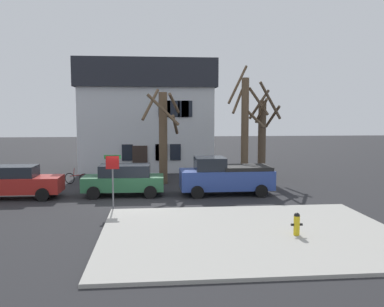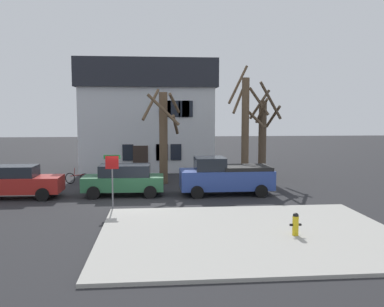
{
  "view_description": "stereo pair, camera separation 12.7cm",
  "coord_description": "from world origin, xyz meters",
  "px_view_note": "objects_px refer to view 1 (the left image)",
  "views": [
    {
      "loc": [
        0.87,
        -19.95,
        4.45
      ],
      "look_at": [
        3.03,
        2.68,
        2.23
      ],
      "focal_mm": 38.31,
      "sensor_mm": 36.0,
      "label": 1
    },
    {
      "loc": [
        1.0,
        -19.97,
        4.45
      ],
      "look_at": [
        3.03,
        2.68,
        2.23
      ],
      "focal_mm": 38.31,
      "sensor_mm": 36.0,
      "label": 2
    }
  ],
  "objects_px": {
    "tree_bare_far": "(262,134)",
    "fire_hydrant": "(297,223)",
    "car_green_wagon": "(124,179)",
    "pickup_truck_blue": "(225,176)",
    "bicycle_leaning": "(77,179)",
    "building_main": "(147,115)",
    "car_red_sedan": "(15,182)",
    "street_sign_pole": "(113,172)",
    "tree_bare_near": "(163,134)",
    "tree_bare_mid": "(245,127)"
  },
  "relations": [
    {
      "from": "car_red_sedan",
      "to": "bicycle_leaning",
      "type": "height_order",
      "value": "car_red_sedan"
    },
    {
      "from": "building_main",
      "to": "fire_hydrant",
      "type": "relative_size",
      "value": 12.9
    },
    {
      "from": "pickup_truck_blue",
      "to": "bicycle_leaning",
      "type": "height_order",
      "value": "pickup_truck_blue"
    },
    {
      "from": "tree_bare_near",
      "to": "pickup_truck_blue",
      "type": "relative_size",
      "value": 1.2
    },
    {
      "from": "building_main",
      "to": "tree_bare_mid",
      "type": "bearing_deg",
      "value": -48.69
    },
    {
      "from": "fire_hydrant",
      "to": "street_sign_pole",
      "type": "distance_m",
      "value": 8.63
    },
    {
      "from": "car_green_wagon",
      "to": "tree_bare_far",
      "type": "bearing_deg",
      "value": 26.55
    },
    {
      "from": "tree_bare_far",
      "to": "car_green_wagon",
      "type": "distance_m",
      "value": 10.12
    },
    {
      "from": "street_sign_pole",
      "to": "bicycle_leaning",
      "type": "height_order",
      "value": "street_sign_pole"
    },
    {
      "from": "building_main",
      "to": "pickup_truck_blue",
      "type": "height_order",
      "value": "building_main"
    },
    {
      "from": "car_red_sedan",
      "to": "street_sign_pole",
      "type": "height_order",
      "value": "street_sign_pole"
    },
    {
      "from": "car_green_wagon",
      "to": "fire_hydrant",
      "type": "xyz_separation_m",
      "value": [
        6.68,
        -8.37,
        -0.34
      ]
    },
    {
      "from": "building_main",
      "to": "fire_hydrant",
      "type": "bearing_deg",
      "value": -74.04
    },
    {
      "from": "car_red_sedan",
      "to": "bicycle_leaning",
      "type": "xyz_separation_m",
      "value": [
        2.43,
        4.08,
        -0.5
      ]
    },
    {
      "from": "bicycle_leaning",
      "to": "building_main",
      "type": "bearing_deg",
      "value": 58.84
    },
    {
      "from": "tree_bare_near",
      "to": "car_green_wagon",
      "type": "bearing_deg",
      "value": -121.23
    },
    {
      "from": "car_red_sedan",
      "to": "fire_hydrant",
      "type": "relative_size",
      "value": 5.84
    },
    {
      "from": "tree_bare_near",
      "to": "tree_bare_far",
      "type": "xyz_separation_m",
      "value": [
        6.59,
        0.72,
        -0.07
      ]
    },
    {
      "from": "street_sign_pole",
      "to": "tree_bare_mid",
      "type": "bearing_deg",
      "value": 42.64
    },
    {
      "from": "bicycle_leaning",
      "to": "tree_bare_near",
      "type": "bearing_deg",
      "value": -1.68
    },
    {
      "from": "tree_bare_mid",
      "to": "pickup_truck_blue",
      "type": "height_order",
      "value": "tree_bare_mid"
    },
    {
      "from": "building_main",
      "to": "tree_bare_far",
      "type": "xyz_separation_m",
      "value": [
        7.7,
        -6.63,
        -1.25
      ]
    },
    {
      "from": "tree_bare_near",
      "to": "building_main",
      "type": "bearing_deg",
      "value": 98.63
    },
    {
      "from": "fire_hydrant",
      "to": "street_sign_pole",
      "type": "xyz_separation_m",
      "value": [
        -6.94,
        4.97,
        1.26
      ]
    },
    {
      "from": "tree_bare_far",
      "to": "bicycle_leaning",
      "type": "height_order",
      "value": "tree_bare_far"
    },
    {
      "from": "pickup_truck_blue",
      "to": "street_sign_pole",
      "type": "bearing_deg",
      "value": -150.9
    },
    {
      "from": "pickup_truck_blue",
      "to": "street_sign_pole",
      "type": "relative_size",
      "value": 1.98
    },
    {
      "from": "tree_bare_near",
      "to": "street_sign_pole",
      "type": "bearing_deg",
      "value": -109.48
    },
    {
      "from": "building_main",
      "to": "pickup_truck_blue",
      "type": "bearing_deg",
      "value": -68.45
    },
    {
      "from": "bicycle_leaning",
      "to": "fire_hydrant",
      "type": "bearing_deg",
      "value": -51.01
    },
    {
      "from": "tree_bare_far",
      "to": "car_red_sedan",
      "type": "distance_m",
      "value": 15.37
    },
    {
      "from": "building_main",
      "to": "car_red_sedan",
      "type": "relative_size",
      "value": 2.21
    },
    {
      "from": "building_main",
      "to": "car_red_sedan",
      "type": "height_order",
      "value": "building_main"
    },
    {
      "from": "tree_bare_near",
      "to": "street_sign_pole",
      "type": "xyz_separation_m",
      "value": [
        -2.51,
        -7.09,
        -1.38
      ]
    },
    {
      "from": "tree_bare_far",
      "to": "fire_hydrant",
      "type": "distance_m",
      "value": 13.21
    },
    {
      "from": "tree_bare_near",
      "to": "street_sign_pole",
      "type": "relative_size",
      "value": 2.37
    },
    {
      "from": "tree_bare_mid",
      "to": "pickup_truck_blue",
      "type": "bearing_deg",
      "value": -116.58
    },
    {
      "from": "car_green_wagon",
      "to": "pickup_truck_blue",
      "type": "relative_size",
      "value": 0.86
    },
    {
      "from": "tree_bare_far",
      "to": "pickup_truck_blue",
      "type": "distance_m",
      "value": 6.01
    },
    {
      "from": "tree_bare_near",
      "to": "tree_bare_far",
      "type": "bearing_deg",
      "value": 6.2
    },
    {
      "from": "tree_bare_mid",
      "to": "car_red_sedan",
      "type": "bearing_deg",
      "value": -163.13
    },
    {
      "from": "fire_hydrant",
      "to": "bicycle_leaning",
      "type": "xyz_separation_m",
      "value": [
        -9.89,
        12.22,
        -0.18
      ]
    },
    {
      "from": "tree_bare_mid",
      "to": "pickup_truck_blue",
      "type": "distance_m",
      "value": 5.11
    },
    {
      "from": "tree_bare_far",
      "to": "fire_hydrant",
      "type": "bearing_deg",
      "value": -99.57
    },
    {
      "from": "car_red_sedan",
      "to": "pickup_truck_blue",
      "type": "xyz_separation_m",
      "value": [
        11.2,
        0.06,
        0.14
      ]
    },
    {
      "from": "pickup_truck_blue",
      "to": "fire_hydrant",
      "type": "height_order",
      "value": "pickup_truck_blue"
    },
    {
      "from": "tree_bare_mid",
      "to": "fire_hydrant",
      "type": "bearing_deg",
      "value": -93.94
    },
    {
      "from": "car_green_wagon",
      "to": "bicycle_leaning",
      "type": "bearing_deg",
      "value": 129.81
    },
    {
      "from": "building_main",
      "to": "tree_bare_near",
      "type": "bearing_deg",
      "value": -81.37
    },
    {
      "from": "car_red_sedan",
      "to": "tree_bare_mid",
      "type": "bearing_deg",
      "value": 16.87
    }
  ]
}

